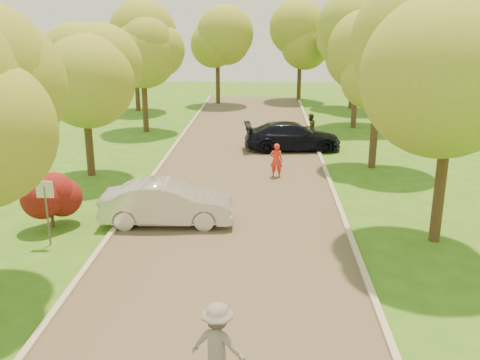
% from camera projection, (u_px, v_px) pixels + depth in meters
% --- Properties ---
extents(ground, '(100.00, 100.00, 0.00)m').
position_uv_depth(ground, '(216.00, 315.00, 13.32)').
color(ground, '#306919').
rests_on(ground, ground).
extents(road, '(8.00, 60.00, 0.01)m').
position_uv_depth(road, '(235.00, 206.00, 20.96)').
color(road, '#4C4438').
rests_on(road, ground).
extents(curb_left, '(0.18, 60.00, 0.12)m').
position_uv_depth(curb_left, '(133.00, 203.00, 21.13)').
color(curb_left, '#B2AD9E').
rests_on(curb_left, ground).
extents(curb_right, '(0.18, 60.00, 0.12)m').
position_uv_depth(curb_right, '(339.00, 207.00, 20.75)').
color(curb_right, '#B2AD9E').
rests_on(curb_right, ground).
extents(street_sign, '(0.55, 0.06, 2.17)m').
position_uv_depth(street_sign, '(46.00, 199.00, 16.96)').
color(street_sign, '#59595E').
rests_on(street_sign, ground).
extents(red_shrub, '(1.70, 1.70, 1.95)m').
position_uv_depth(red_shrub, '(50.00, 198.00, 18.55)').
color(red_shrub, '#382619').
rests_on(red_shrub, ground).
extents(tree_l_midb, '(4.30, 4.20, 6.62)m').
position_uv_depth(tree_l_midb, '(88.00, 76.00, 23.77)').
color(tree_l_midb, '#382619').
rests_on(tree_l_midb, ground).
extents(tree_l_far, '(4.92, 4.80, 7.79)m').
position_uv_depth(tree_l_far, '(145.00, 45.00, 33.04)').
color(tree_l_far, '#382619').
rests_on(tree_l_far, ground).
extents(tree_r_mida, '(5.13, 5.00, 7.95)m').
position_uv_depth(tree_r_mida, '(461.00, 71.00, 16.14)').
color(tree_r_mida, '#382619').
rests_on(tree_r_mida, ground).
extents(tree_r_midb, '(4.51, 4.40, 7.01)m').
position_uv_depth(tree_r_midb, '(383.00, 67.00, 24.95)').
color(tree_r_midb, '#382619').
rests_on(tree_r_midb, ground).
extents(tree_r_far, '(5.33, 5.20, 8.34)m').
position_uv_depth(tree_r_far, '(362.00, 38.00, 34.19)').
color(tree_r_far, '#382619').
rests_on(tree_r_far, ground).
extents(tree_bg_a, '(5.12, 5.00, 7.72)m').
position_uv_depth(tree_bg_a, '(137.00, 42.00, 40.84)').
color(tree_bg_a, '#382619').
rests_on(tree_bg_a, ground).
extents(tree_bg_b, '(5.12, 5.00, 7.95)m').
position_uv_depth(tree_bg_b, '(358.00, 38.00, 41.87)').
color(tree_bg_b, '#382619').
rests_on(tree_bg_b, ground).
extents(tree_bg_c, '(4.92, 4.80, 7.33)m').
position_uv_depth(tree_bg_c, '(220.00, 43.00, 44.46)').
color(tree_bg_c, '#382619').
rests_on(tree_bg_c, ground).
extents(tree_bg_d, '(5.12, 5.00, 7.72)m').
position_uv_depth(tree_bg_d, '(303.00, 39.00, 45.95)').
color(tree_bg_d, '#382619').
rests_on(tree_bg_d, ground).
extents(silver_sedan, '(4.77, 1.85, 1.55)m').
position_uv_depth(silver_sedan, '(167.00, 203.00, 18.99)').
color(silver_sedan, silver).
rests_on(silver_sedan, ground).
extents(dark_sedan, '(5.52, 2.66, 1.55)m').
position_uv_depth(dark_sedan, '(292.00, 136.00, 29.67)').
color(dark_sedan, black).
rests_on(dark_sedan, ground).
extents(skateboarder, '(1.29, 0.98, 1.77)m').
position_uv_depth(skateboarder, '(218.00, 345.00, 10.39)').
color(skateboarder, gray).
rests_on(skateboarder, longboard).
extents(person_striped, '(0.60, 0.42, 1.59)m').
position_uv_depth(person_striped, '(276.00, 160.00, 24.58)').
color(person_striped, red).
rests_on(person_striped, ground).
extents(person_olive, '(1.00, 0.98, 1.63)m').
position_uv_depth(person_olive, '(310.00, 127.00, 31.90)').
color(person_olive, '#2E321E').
rests_on(person_olive, ground).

